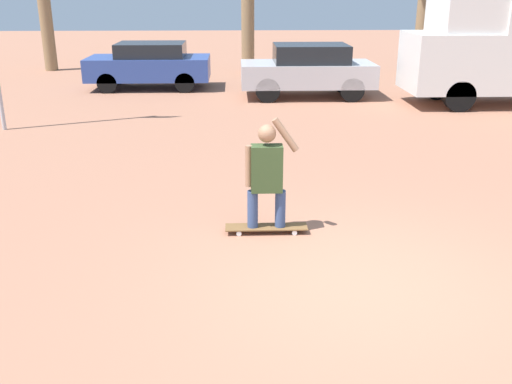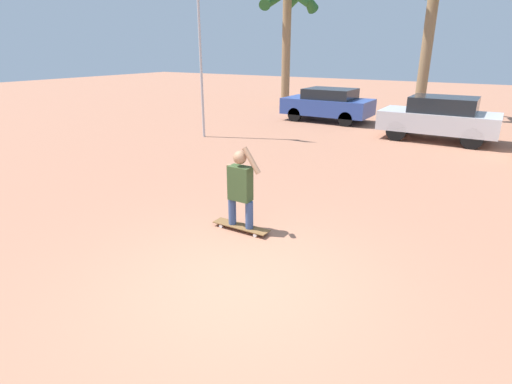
{
  "view_description": "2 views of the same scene",
  "coord_description": "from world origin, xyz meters",
  "px_view_note": "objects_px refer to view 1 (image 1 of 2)",
  "views": [
    {
      "loc": [
        -1.39,
        -5.55,
        3.1
      ],
      "look_at": [
        -1.11,
        1.82,
        0.45
      ],
      "focal_mm": 40.0,
      "sensor_mm": 36.0,
      "label": 1
    },
    {
      "loc": [
        2.71,
        -4.0,
        3.11
      ],
      "look_at": [
        -1.04,
        2.08,
        0.54
      ],
      "focal_mm": 28.0,
      "sensor_mm": 36.0,
      "label": 2
    }
  ],
  "objects_px": {
    "skateboard": "(266,227)",
    "parked_car_silver": "(308,69)",
    "parked_car_blue": "(150,64)",
    "person_skateboarder": "(267,171)"
  },
  "relations": [
    {
      "from": "parked_car_silver",
      "to": "parked_car_blue",
      "type": "bearing_deg",
      "value": 160.33
    },
    {
      "from": "skateboard",
      "to": "parked_car_silver",
      "type": "distance_m",
      "value": 10.21
    },
    {
      "from": "parked_car_silver",
      "to": "parked_car_blue",
      "type": "xyz_separation_m",
      "value": [
        -4.91,
        1.76,
        -0.05
      ]
    },
    {
      "from": "parked_car_blue",
      "to": "skateboard",
      "type": "bearing_deg",
      "value": -75.1
    },
    {
      "from": "skateboard",
      "to": "parked_car_blue",
      "type": "distance_m",
      "value": 12.21
    },
    {
      "from": "skateboard",
      "to": "parked_car_silver",
      "type": "relative_size",
      "value": 0.28
    },
    {
      "from": "skateboard",
      "to": "parked_car_silver",
      "type": "bearing_deg",
      "value": 79.95
    },
    {
      "from": "skateboard",
      "to": "parked_car_blue",
      "type": "xyz_separation_m",
      "value": [
        -3.13,
        11.78,
        0.7
      ]
    },
    {
      "from": "person_skateboarder",
      "to": "parked_car_silver",
      "type": "distance_m",
      "value": 10.18
    },
    {
      "from": "skateboard",
      "to": "parked_car_blue",
      "type": "relative_size",
      "value": 0.28
    }
  ]
}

